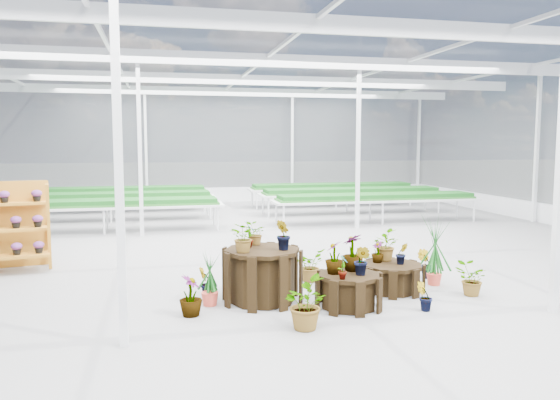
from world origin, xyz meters
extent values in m
plane|color=gray|center=(0.00, 0.00, 0.00)|extent=(24.00, 24.00, 0.00)
cylinder|color=black|center=(-1.02, -2.54, 0.41)|extent=(1.61, 1.61, 0.83)
cylinder|color=black|center=(0.18, -3.14, 0.26)|extent=(0.99, 0.99, 0.51)
cylinder|color=black|center=(1.18, -2.44, 0.23)|extent=(1.34, 1.34, 0.46)
imported|color=#124A16|center=(-1.19, -2.38, 1.03)|extent=(0.17, 0.23, 0.42)
imported|color=#124A16|center=(-0.71, -2.71, 1.06)|extent=(0.22, 0.27, 0.48)
imported|color=#124A16|center=(-1.07, -2.17, 1.01)|extent=(0.37, 0.34, 0.36)
imported|color=#124A16|center=(-1.32, -2.74, 1.05)|extent=(0.50, 0.52, 0.44)
imported|color=#124A16|center=(-0.03, -3.07, 0.76)|extent=(0.37, 0.37, 0.49)
imported|color=#124A16|center=(0.34, -3.27, 0.74)|extent=(0.30, 0.31, 0.45)
imported|color=#124A16|center=(0.31, -2.95, 0.80)|extent=(0.43, 0.43, 0.57)
imported|color=#124A16|center=(-0.02, -3.43, 0.71)|extent=(0.21, 0.24, 0.39)
imported|color=#124A16|center=(0.98, -2.29, 0.64)|extent=(0.26, 0.26, 0.36)
imported|color=#124A16|center=(1.32, -2.50, 0.64)|extent=(0.22, 0.18, 0.36)
imported|color=#124A16|center=(1.16, -2.15, 0.72)|extent=(0.44, 0.50, 0.52)
imported|color=#124A16|center=(-2.14, -3.02, 0.29)|extent=(0.37, 0.37, 0.59)
imported|color=#124A16|center=(-1.85, -2.22, 0.26)|extent=(0.37, 0.36, 0.52)
imported|color=#124A16|center=(-0.72, -3.89, 0.34)|extent=(0.59, 0.66, 0.69)
imported|color=#124A16|center=(1.20, -3.53, 0.22)|extent=(0.24, 0.20, 0.43)
imported|color=#124A16|center=(2.31, -2.96, 0.27)|extent=(0.63, 0.60, 0.54)
imported|color=#124A16|center=(2.16, -1.73, 0.26)|extent=(0.36, 0.34, 0.52)
imported|color=#124A16|center=(0.88, -1.87, 0.24)|extent=(0.41, 0.46, 0.48)
imported|color=#124A16|center=(0.04, -1.51, 0.29)|extent=(0.68, 0.69, 0.58)
imported|color=#124A16|center=(-1.34, -1.95, 0.31)|extent=(0.39, 0.34, 0.63)
camera|label=1|loc=(-2.55, -10.65, 2.45)|focal=35.00mm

